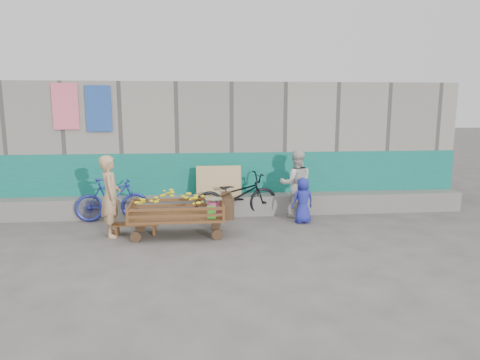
{
  "coord_description": "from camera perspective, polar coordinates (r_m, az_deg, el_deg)",
  "views": [
    {
      "loc": [
        -0.14,
        -7.16,
        2.45
      ],
      "look_at": [
        0.68,
        1.2,
        1.0
      ],
      "focal_mm": 32.0,
      "sensor_mm": 36.0,
      "label": 1
    }
  ],
  "objects": [
    {
      "name": "child",
      "position": [
        9.14,
        8.38,
        -2.71
      ],
      "size": [
        0.53,
        0.4,
        0.97
      ],
      "primitive_type": "imported",
      "rotation": [
        0.0,
        0.0,
        3.34
      ],
      "color": "#21279A",
      "rests_on": "ground"
    },
    {
      "name": "bicycle_blue",
      "position": [
        9.6,
        -16.68,
        -2.54
      ],
      "size": [
        1.59,
        0.6,
        0.94
      ],
      "primitive_type": "imported",
      "rotation": [
        0.0,
        0.0,
        1.68
      ],
      "color": "#262F95",
      "rests_on": "ground"
    },
    {
      "name": "building_wall",
      "position": [
        11.25,
        -4.86,
        4.74
      ],
      "size": [
        12.0,
        3.5,
        3.0
      ],
      "color": "gray",
      "rests_on": "ground"
    },
    {
      "name": "ground",
      "position": [
        7.57,
        -4.26,
        -9.12
      ],
      "size": [
        80.0,
        80.0,
        0.0
      ],
      "primitive_type": "plane",
      "color": "#514E49",
      "rests_on": "ground"
    },
    {
      "name": "woman",
      "position": [
        9.57,
        7.47,
        -0.5
      ],
      "size": [
        0.75,
        0.6,
        1.51
      ],
      "primitive_type": "imported",
      "rotation": [
        0.0,
        0.0,
        3.1
      ],
      "color": "silver",
      "rests_on": "ground"
    },
    {
      "name": "bench",
      "position": [
        8.56,
        -13.73,
        -5.99
      ],
      "size": [
        0.89,
        0.27,
        0.22
      ],
      "color": "brown",
      "rests_on": "ground"
    },
    {
      "name": "bicycle_dark",
      "position": [
        9.45,
        -0.48,
        -2.11
      ],
      "size": [
        2.01,
        1.09,
        1.0
      ],
      "primitive_type": "imported",
      "rotation": [
        0.0,
        0.0,
        1.81
      ],
      "color": "black",
      "rests_on": "ground"
    },
    {
      "name": "banana_cart",
      "position": [
        8.22,
        -8.64,
        -3.58
      ],
      "size": [
        1.96,
        0.89,
        0.83
      ],
      "color": "brown",
      "rests_on": "ground"
    },
    {
      "name": "vendor_man",
      "position": [
        8.44,
        -16.87,
        -2.07
      ],
      "size": [
        0.46,
        0.62,
        1.55
      ],
      "primitive_type": "imported",
      "rotation": [
        0.0,
        0.0,
        1.75
      ],
      "color": "tan",
      "rests_on": "ground"
    }
  ]
}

